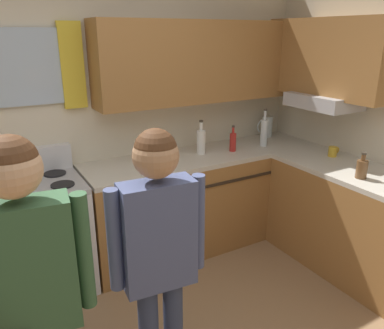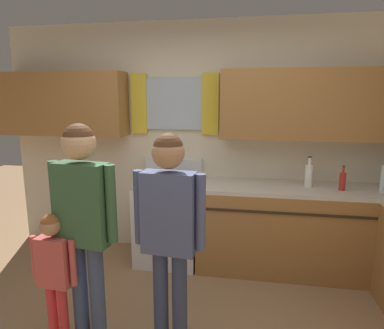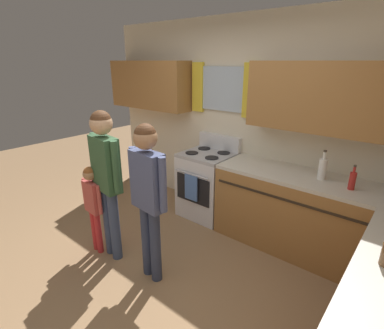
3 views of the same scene
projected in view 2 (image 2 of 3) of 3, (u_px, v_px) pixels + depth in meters
back_wall_unit at (205, 127)px, 3.71m from camera, size 4.60×0.42×2.60m
kitchen_counter_run at (359, 252)px, 2.94m from camera, size 2.28×2.22×0.90m
stove_oven at (169, 219)px, 3.70m from camera, size 0.65×0.67×1.10m
bottle_tall_clear at (384, 178)px, 3.16m from camera, size 0.07×0.07×0.37m
bottle_milk_white at (309, 175)px, 3.36m from camera, size 0.08×0.08×0.31m
bottle_sauce_red at (342, 181)px, 3.24m from camera, size 0.06×0.06×0.25m
adult_holding_child at (83, 213)px, 2.26m from camera, size 0.50×0.22×1.62m
adult_in_plaid at (169, 221)px, 2.20m from camera, size 0.49×0.21×1.57m
small_child at (54, 267)px, 2.30m from camera, size 0.34×0.14×1.02m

